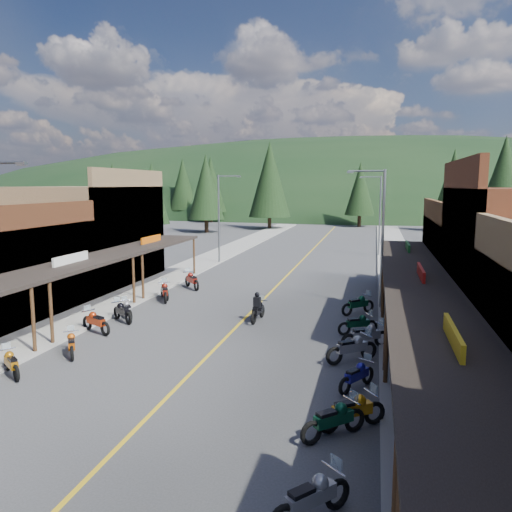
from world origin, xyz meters
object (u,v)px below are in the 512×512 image
Objects in this scene: bike_west_7 at (96,321)px; bike_west_11 at (165,291)px; pine_3 at (360,189)px; pine_4 at (453,184)px; bike_west_12 at (192,279)px; streetlight_2 at (380,232)px; bike_west_9 at (127,308)px; pine_11 at (503,184)px; streetlight_3 at (378,212)px; pine_1 at (211,184)px; bike_west_6 at (71,343)px; pedestrian_east_b at (390,275)px; pine_7 at (183,184)px; bike_east_10 at (358,303)px; shop_west_3 at (87,235)px; bike_west_5 at (11,362)px; pine_2 at (270,179)px; bike_east_5 at (352,409)px; rider_on_bike at (258,309)px; bike_east_3 at (311,496)px; bike_east_7 at (352,347)px; bike_east_8 at (366,334)px; pedestrian_east_a at (402,372)px; pine_8 at (152,194)px; shop_east_3 at (494,262)px; bike_east_9 at (358,323)px; bike_east_4 at (334,418)px; bike_east_6 at (357,374)px; bike_west_10 at (165,291)px; bike_west_8 at (122,311)px; streetlight_1 at (220,215)px; pine_10 at (206,187)px.

bike_west_7 is 7.57m from bike_west_11.
pine_4 is (14.00, -6.00, 0.75)m from pine_3.
streetlight_2 is at bearing -54.73° from bike_west_12.
pine_11 is at bearing 12.71° from bike_west_9.
pine_1 is (-30.95, 40.00, 2.78)m from streetlight_3.
pedestrian_east_b is (13.34, 16.88, 0.45)m from bike_west_6.
pine_1 is 10.00m from pine_7.
pine_7 is 79.42m from bike_east_10.
shop_west_3 is 5.62× the size of bike_west_5.
pine_2 is 1.12× the size of pine_7.
bike_east_5 is 12.09m from rider_on_bike.
pine_3 is 0.89× the size of pine_11.
bike_east_3 is (-1.42, -19.29, -3.84)m from streetlight_2.
bike_east_7 reaches higher than bike_east_8.
pine_3 is at bearing -172.79° from pedestrian_east_a.
pine_8 is at bearing 56.16° from bike_west_5.
bike_east_7 is (12.26, -1.22, 0.04)m from bike_west_7.
bike_east_5 is (-7.56, -18.21, -1.91)m from shop_east_3.
bike_east_3 is 1.00× the size of rider_on_bike.
bike_east_9 is 11.14m from pedestrian_east_b.
pine_2 is at bearing 85.37° from shop_west_3.
pine_11 reaches higher than bike_east_4.
shop_west_3 is at bearing -123.13° from pine_4.
bike_west_9 is at bearing -113.41° from pedestrian_east_a.
bike_east_4 is at bearing -34.27° from bike_east_8.
pine_11 is 6.29× the size of bike_east_6.
bike_east_10 is at bearing 130.42° from bike_east_3.
shop_west_3 is 4.88× the size of bike_west_10.
shop_west_3 is 27.30m from bike_east_4.
pine_1 is at bearing 52.93° from bike_west_8.
bike_east_5 is (0.66, 4.38, 0.01)m from bike_east_3.
bike_east_8 is (0.89, 11.91, 0.03)m from bike_east_3.
bike_west_9 is 14.16m from bike_east_6.
shop_west_3 is 4.68× the size of bike_west_12.
streetlight_2 is at bearing -27.46° from bike_west_8.
pine_3 is 56.27m from bike_west_12.
streetlight_1 is at bearing 38.42° from bike_west_5.
bike_east_7 is at bearing -121.99° from shop_east_3.
bike_east_7 is 1.08× the size of rider_on_bike.
bike_east_5 reaches higher than bike_west_11.
bike_east_4 is 14.10m from bike_east_10.
pine_10 is at bearing 52.12° from bike_west_8.
pine_7 is 7.31× the size of pedestrian_east_b.
bike_east_6 is at bearing 42.71° from pedestrian_east_b.
pedestrian_east_a is at bearing -90.99° from bike_west_12.
bike_east_3 is 0.99× the size of bike_east_10.
bike_west_8 is (-0.49, 5.27, 0.04)m from bike_west_6.
pedestrian_east_a reaches higher than bike_west_11.
bike_west_12 is (1.43, -11.16, -3.80)m from streetlight_1.
bike_east_9 is (12.36, 2.73, -0.05)m from bike_west_7.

